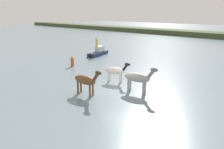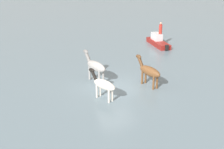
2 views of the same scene
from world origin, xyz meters
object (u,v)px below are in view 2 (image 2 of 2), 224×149
at_px(horse_pinto_flank, 149,71).
at_px(boat_tender_starboard, 158,42).
at_px(person_boatman_standing, 161,29).
at_px(horse_gray_outer, 95,66).
at_px(horse_dun_straggler, 103,84).

distance_m(horse_pinto_flank, boat_tender_starboard, 10.74).
xyz_separation_m(horse_pinto_flank, person_boatman_standing, (8.32, -6.91, 0.65)).
bearing_deg(horse_pinto_flank, person_boatman_standing, -47.08).
bearing_deg(person_boatman_standing, boat_tender_starboard, 81.84).
bearing_deg(boat_tender_starboard, person_boatman_standing, -86.29).
height_order(horse_gray_outer, horse_dun_straggler, horse_gray_outer).
bearing_deg(horse_dun_straggler, horse_pinto_flank, -101.40).
relative_size(horse_gray_outer, boat_tender_starboard, 0.64).
height_order(horse_dun_straggler, person_boatman_standing, person_boatman_standing).
bearing_deg(horse_dun_straggler, horse_gray_outer, -33.41).
xyz_separation_m(horse_gray_outer, horse_pinto_flank, (-2.42, -2.88, -0.06)).
relative_size(horse_pinto_flank, person_boatman_standing, 2.10).
height_order(horse_pinto_flank, boat_tender_starboard, horse_pinto_flank).
xyz_separation_m(horse_gray_outer, boat_tender_starboard, (5.93, -9.59, -0.82)).
height_order(horse_gray_outer, boat_tender_starboard, horse_gray_outer).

